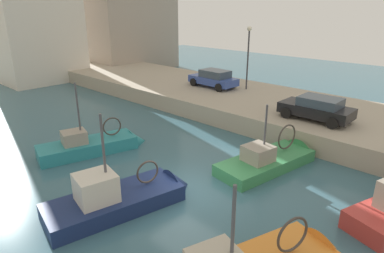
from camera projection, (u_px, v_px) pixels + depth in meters
water_surface at (186, 190)px, 14.55m from camera, size 80.00×80.00×0.00m
quay_wall at (308, 116)px, 22.21m from camera, size 9.00×56.00×1.20m
fishing_boat_teal at (95, 150)px, 18.34m from camera, size 6.06×3.11×4.66m
fishing_boat_navy at (125, 203)px, 13.31m from camera, size 6.29×3.14×4.88m
fishing_boat_green at (272, 163)px, 16.72m from camera, size 6.25×2.92×4.14m
parked_car_blue at (214, 78)px, 27.30m from camera, size 2.08×4.15×1.41m
parked_car_black at (317, 108)px, 19.46m from camera, size 2.09×4.05×1.37m
quay_streetlamp at (248, 48)px, 25.78m from camera, size 0.36×0.36×4.83m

